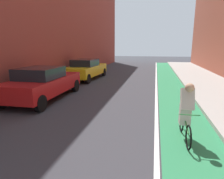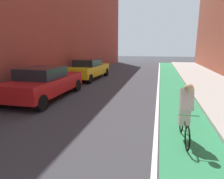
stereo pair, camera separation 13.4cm
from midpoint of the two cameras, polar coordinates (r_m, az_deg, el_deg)
ground_plane at (r=11.24m, az=0.76°, el=-0.08°), size 80.68×80.68×0.00m
bike_lane_paint at (r=13.00m, az=16.64°, el=1.14°), size 1.60×36.67×0.00m
lane_divider_stripe at (r=12.97m, az=12.67°, el=1.33°), size 0.12×36.67×0.00m
sidewalk_right at (r=13.40m, az=27.26°, el=0.89°), size 3.35×36.67×0.14m
parked_sedan_red at (r=9.71m, az=-20.11°, el=1.87°), size 2.03×4.66×1.53m
parked_sedan_yellow_cab at (r=15.00m, az=-7.87°, el=6.05°), size 2.01×4.81×1.53m
cyclist_mid at (r=5.46m, az=20.42°, el=-5.54°), size 0.48×1.66×1.58m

